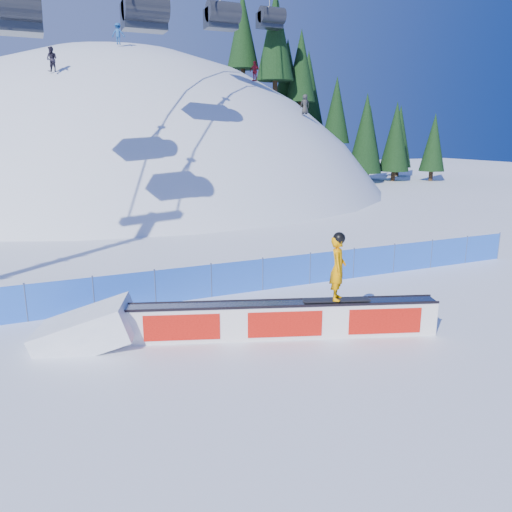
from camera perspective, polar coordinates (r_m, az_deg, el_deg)
name	(u,v)px	position (r m, az deg, el deg)	size (l,w,h in m)	color
ground	(355,328)	(15.41, 11.20, -8.08)	(160.00, 160.00, 0.00)	white
snow_hill	(135,347)	(59.24, -13.70, -10.12)	(64.00, 64.00, 64.00)	silver
treeline	(339,105)	(61.56, 9.43, 16.70)	(24.94, 13.70, 21.22)	#2F1F13
safety_fence	(287,272)	(18.87, 3.54, -1.80)	(22.05, 0.05, 1.30)	blue
rail_box	(284,320)	(14.33, 3.18, -7.29)	(8.55, 3.41, 1.06)	white
snow_ramp	(87,343)	(14.84, -18.73, -9.44)	(2.55, 1.70, 0.96)	white
snowboarder	(338,267)	(14.14, 9.34, -1.30)	(1.91, 0.93, 1.98)	black
distant_skiers	(175,63)	(43.57, -9.20, 20.91)	(20.98, 6.83, 7.21)	black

